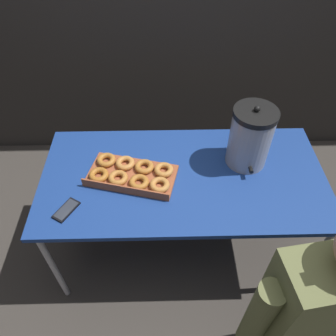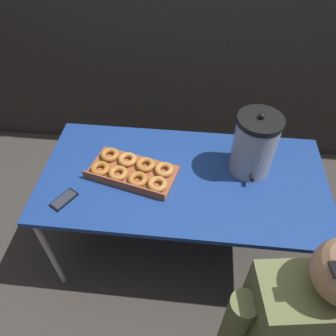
{
  "view_description": "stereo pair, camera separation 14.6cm",
  "coord_description": "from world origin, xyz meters",
  "px_view_note": "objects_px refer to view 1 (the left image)",
  "views": [
    {
      "loc": [
        -0.11,
        -1.15,
        1.99
      ],
      "look_at": [
        -0.08,
        0.0,
        0.76
      ],
      "focal_mm": 35.0,
      "sensor_mm": 36.0,
      "label": 1
    },
    {
      "loc": [
        0.04,
        -1.15,
        1.99
      ],
      "look_at": [
        -0.08,
        0.0,
        0.76
      ],
      "focal_mm": 35.0,
      "sensor_mm": 36.0,
      "label": 2
    }
  ],
  "objects_px": {
    "coffee_urn": "(250,137)",
    "cell_phone": "(66,210)",
    "person_seated": "(308,319)",
    "donut_box": "(132,174)"
  },
  "relations": [
    {
      "from": "coffee_urn",
      "to": "person_seated",
      "type": "relative_size",
      "value": 0.29
    },
    {
      "from": "person_seated",
      "to": "donut_box",
      "type": "bearing_deg",
      "value": -51.09
    },
    {
      "from": "donut_box",
      "to": "person_seated",
      "type": "bearing_deg",
      "value": -28.64
    },
    {
      "from": "cell_phone",
      "to": "person_seated",
      "type": "height_order",
      "value": "person_seated"
    },
    {
      "from": "coffee_urn",
      "to": "cell_phone",
      "type": "bearing_deg",
      "value": -160.92
    },
    {
      "from": "coffee_urn",
      "to": "donut_box",
      "type": "bearing_deg",
      "value": -170.11
    },
    {
      "from": "cell_phone",
      "to": "person_seated",
      "type": "xyz_separation_m",
      "value": [
        1.06,
        -0.49,
        -0.12
      ]
    },
    {
      "from": "donut_box",
      "to": "cell_phone",
      "type": "height_order",
      "value": "donut_box"
    },
    {
      "from": "donut_box",
      "to": "person_seated",
      "type": "distance_m",
      "value": 1.03
    },
    {
      "from": "coffee_urn",
      "to": "cell_phone",
      "type": "xyz_separation_m",
      "value": [
        -0.92,
        -0.32,
        -0.16
      ]
    }
  ]
}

